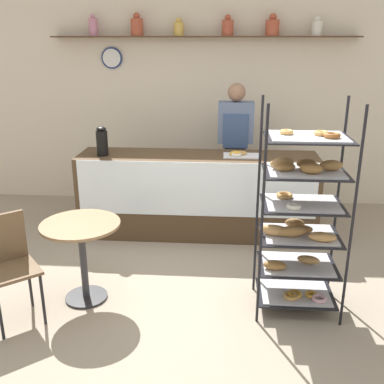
{
  "coord_description": "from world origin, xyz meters",
  "views": [
    {
      "loc": [
        0.3,
        -3.53,
        2.17
      ],
      "look_at": [
        0.0,
        0.46,
        0.8
      ],
      "focal_mm": 42.0,
      "sensor_mm": 36.0,
      "label": 1
    }
  ],
  "objects_px": {
    "pastry_rack": "(301,217)",
    "coffee_carafe": "(102,142)",
    "cafe_chair": "(8,258)",
    "cafe_table": "(82,243)",
    "donut_tray_counter": "(239,154)",
    "person_worker": "(235,147)"
  },
  "relations": [
    {
      "from": "coffee_carafe",
      "to": "donut_tray_counter",
      "type": "relative_size",
      "value": 0.81
    },
    {
      "from": "person_worker",
      "to": "cafe_chair",
      "type": "height_order",
      "value": "person_worker"
    },
    {
      "from": "pastry_rack",
      "to": "person_worker",
      "type": "relative_size",
      "value": 1.04
    },
    {
      "from": "cafe_chair",
      "to": "person_worker",
      "type": "bearing_deg",
      "value": 11.0
    },
    {
      "from": "cafe_table",
      "to": "pastry_rack",
      "type": "bearing_deg",
      "value": 0.03
    },
    {
      "from": "cafe_table",
      "to": "coffee_carafe",
      "type": "relative_size",
      "value": 2.21
    },
    {
      "from": "pastry_rack",
      "to": "coffee_carafe",
      "type": "bearing_deg",
      "value": 144.66
    },
    {
      "from": "cafe_chair",
      "to": "coffee_carafe",
      "type": "height_order",
      "value": "coffee_carafe"
    },
    {
      "from": "pastry_rack",
      "to": "cafe_chair",
      "type": "distance_m",
      "value": 2.34
    },
    {
      "from": "person_worker",
      "to": "cafe_chair",
      "type": "relative_size",
      "value": 1.93
    },
    {
      "from": "cafe_chair",
      "to": "cafe_table",
      "type": "bearing_deg",
      "value": -8.24
    },
    {
      "from": "pastry_rack",
      "to": "donut_tray_counter",
      "type": "distance_m",
      "value": 1.55
    },
    {
      "from": "person_worker",
      "to": "cafe_chair",
      "type": "distance_m",
      "value": 2.94
    },
    {
      "from": "person_worker",
      "to": "cafe_table",
      "type": "relative_size",
      "value": 2.36
    },
    {
      "from": "pastry_rack",
      "to": "donut_tray_counter",
      "type": "bearing_deg",
      "value": 107.36
    },
    {
      "from": "cafe_table",
      "to": "donut_tray_counter",
      "type": "height_order",
      "value": "donut_tray_counter"
    },
    {
      "from": "cafe_chair",
      "to": "coffee_carafe",
      "type": "bearing_deg",
      "value": 38.27
    },
    {
      "from": "coffee_carafe",
      "to": "pastry_rack",
      "type": "bearing_deg",
      "value": -35.34
    },
    {
      "from": "person_worker",
      "to": "cafe_table",
      "type": "bearing_deg",
      "value": -123.59
    },
    {
      "from": "cafe_table",
      "to": "donut_tray_counter",
      "type": "distance_m",
      "value": 2.04
    },
    {
      "from": "pastry_rack",
      "to": "coffee_carafe",
      "type": "height_order",
      "value": "pastry_rack"
    },
    {
      "from": "pastry_rack",
      "to": "coffee_carafe",
      "type": "distance_m",
      "value": 2.42
    }
  ]
}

